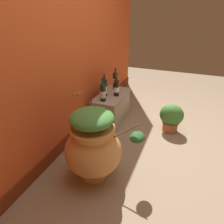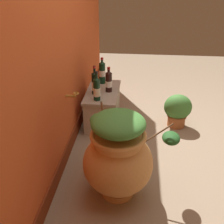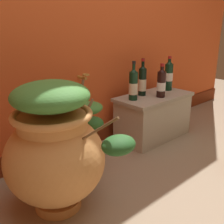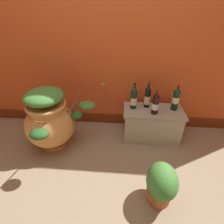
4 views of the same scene
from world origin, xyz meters
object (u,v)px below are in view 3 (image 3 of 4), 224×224
Objects in this scene: wine_bottle_left at (133,84)px; wine_bottle_middle at (142,81)px; wine_bottle_right at (161,82)px; terracotta_urn at (56,148)px; wine_bottle_back at (169,75)px.

wine_bottle_left is 0.17m from wine_bottle_middle.
wine_bottle_right is (0.24, -0.10, -0.00)m from wine_bottle_left.
terracotta_urn is 1.17m from wine_bottle_middle.
wine_bottle_middle is (1.10, 0.35, 0.16)m from terracotta_urn.
wine_bottle_left is (0.94, 0.30, 0.16)m from terracotta_urn.
wine_bottle_back is (0.32, -0.04, 0.01)m from wine_bottle_middle.
wine_bottle_left is 1.11× the size of wine_bottle_right.
terracotta_urn is at bearing -167.72° from wine_bottle_back.
wine_bottle_middle is 0.33m from wine_bottle_back.
wine_bottle_middle is (0.17, 0.05, 0.00)m from wine_bottle_left.
terracotta_urn reaches higher than wine_bottle_middle.
wine_bottle_right is at bearing -62.60° from wine_bottle_middle.
wine_bottle_right is 0.90× the size of wine_bottle_back.
wine_bottle_middle is at bearing 15.89° from wine_bottle_left.
terracotta_urn is at bearing -170.24° from wine_bottle_right.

